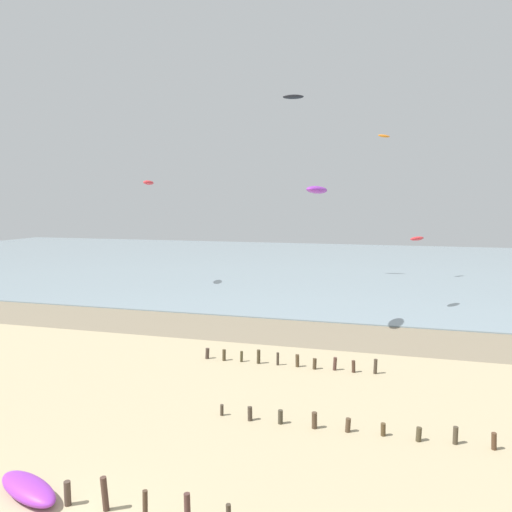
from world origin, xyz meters
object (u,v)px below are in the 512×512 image
object	(u,v)px
kite_aloft_0	(417,239)
kite_aloft_4	(293,97)
kite_aloft_2	(317,190)
kite_aloft_1	(384,136)
grounded_kite	(28,488)
kite_aloft_3	(148,183)

from	to	relation	value
kite_aloft_0	kite_aloft_4	distance (m)	23.96
kite_aloft_0	kite_aloft_2	bearing A→B (deg)	171.50
kite_aloft_1	kite_aloft_4	distance (m)	11.20
kite_aloft_0	kite_aloft_2	size ratio (longest dim) A/B	0.65
grounded_kite	kite_aloft_4	bearing A→B (deg)	-66.70
kite_aloft_0	kite_aloft_1	world-z (taller)	kite_aloft_1
kite_aloft_3	kite_aloft_4	world-z (taller)	kite_aloft_4
grounded_kite	kite_aloft_1	xyz separation A→B (m)	(9.45, 46.30, 16.26)
kite_aloft_1	kite_aloft_4	bearing A→B (deg)	-40.84
kite_aloft_1	kite_aloft_2	bearing A→B (deg)	31.95
kite_aloft_2	kite_aloft_3	xyz separation A→B (m)	(-20.23, 13.98, 1.21)
grounded_kite	kite_aloft_1	distance (m)	49.97
kite_aloft_2	kite_aloft_0	bearing A→B (deg)	-26.41
kite_aloft_3	kite_aloft_2	bearing A→B (deg)	39.63
grounded_kite	kite_aloft_2	size ratio (longest dim) A/B	0.84
grounded_kite	kite_aloft_2	world-z (taller)	kite_aloft_2
kite_aloft_2	kite_aloft_4	world-z (taller)	kite_aloft_4
grounded_kite	kite_aloft_4	size ratio (longest dim) A/B	1.14
grounded_kite	kite_aloft_2	distance (m)	24.92
kite_aloft_0	grounded_kite	bearing A→B (deg)	-173.67
kite_aloft_2	kite_aloft_4	size ratio (longest dim) A/B	1.36
kite_aloft_3	kite_aloft_4	distance (m)	19.16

